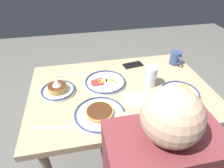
{
  "coord_description": "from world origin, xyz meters",
  "views": [
    {
      "loc": [
        0.25,
        0.94,
        1.5
      ],
      "look_at": [
        0.05,
        -0.02,
        0.79
      ],
      "focal_mm": 30.84,
      "sensor_mm": 36.0,
      "label": 1
    }
  ],
  "objects_px": {
    "plate_center_pancakes": "(105,82)",
    "fork_far": "(71,75)",
    "drinking_glass": "(151,77)",
    "plate_far_side": "(100,114)",
    "cell_phone": "(133,65)",
    "fork_near": "(138,123)",
    "coffee_mug": "(176,58)",
    "butter_knife": "(52,128)",
    "plate_near_main": "(58,89)",
    "plate_far_companion": "(179,93)",
    "paper_napkin": "(137,99)"
  },
  "relations": [
    {
      "from": "drinking_glass",
      "to": "fork_far",
      "type": "relative_size",
      "value": 0.7
    },
    {
      "from": "drinking_glass",
      "to": "paper_napkin",
      "type": "bearing_deg",
      "value": 45.2
    },
    {
      "from": "plate_center_pancakes",
      "to": "fork_far",
      "type": "distance_m",
      "value": 0.27
    },
    {
      "from": "coffee_mug",
      "to": "drinking_glass",
      "type": "xyz_separation_m",
      "value": [
        0.28,
        0.22,
        0.01
      ]
    },
    {
      "from": "plate_center_pancakes",
      "to": "drinking_glass",
      "type": "bearing_deg",
      "value": 166.75
    },
    {
      "from": "plate_near_main",
      "to": "plate_far_companion",
      "type": "height_order",
      "value": "plate_near_main"
    },
    {
      "from": "plate_center_pancakes",
      "to": "butter_knife",
      "type": "xyz_separation_m",
      "value": [
        0.33,
        0.32,
        -0.01
      ]
    },
    {
      "from": "plate_far_companion",
      "to": "cell_phone",
      "type": "bearing_deg",
      "value": -66.12
    },
    {
      "from": "plate_near_main",
      "to": "fork_far",
      "type": "relative_size",
      "value": 1.13
    },
    {
      "from": "plate_far_companion",
      "to": "drinking_glass",
      "type": "relative_size",
      "value": 1.85
    },
    {
      "from": "cell_phone",
      "to": "butter_knife",
      "type": "xyz_separation_m",
      "value": [
        0.57,
        0.51,
        -0.0
      ]
    },
    {
      "from": "plate_near_main",
      "to": "fork_near",
      "type": "distance_m",
      "value": 0.53
    },
    {
      "from": "plate_center_pancakes",
      "to": "drinking_glass",
      "type": "distance_m",
      "value": 0.3
    },
    {
      "from": "fork_near",
      "to": "fork_far",
      "type": "distance_m",
      "value": 0.62
    },
    {
      "from": "plate_far_companion",
      "to": "coffee_mug",
      "type": "height_order",
      "value": "coffee_mug"
    },
    {
      "from": "plate_near_main",
      "to": "coffee_mug",
      "type": "xyz_separation_m",
      "value": [
        -0.87,
        -0.18,
        0.03
      ]
    },
    {
      "from": "plate_center_pancakes",
      "to": "fork_near",
      "type": "relative_size",
      "value": 1.57
    },
    {
      "from": "plate_near_main",
      "to": "paper_napkin",
      "type": "height_order",
      "value": "plate_near_main"
    },
    {
      "from": "plate_center_pancakes",
      "to": "fork_near",
      "type": "height_order",
      "value": "plate_center_pancakes"
    },
    {
      "from": "plate_far_side",
      "to": "fork_far",
      "type": "xyz_separation_m",
      "value": [
        0.14,
        -0.43,
        -0.01
      ]
    },
    {
      "from": "drinking_glass",
      "to": "cell_phone",
      "type": "bearing_deg",
      "value": -81.47
    },
    {
      "from": "plate_far_companion",
      "to": "coffee_mug",
      "type": "relative_size",
      "value": 2.07
    },
    {
      "from": "paper_napkin",
      "to": "fork_near",
      "type": "xyz_separation_m",
      "value": [
        0.05,
        0.18,
        0.0
      ]
    },
    {
      "from": "cell_phone",
      "to": "fork_near",
      "type": "height_order",
      "value": "cell_phone"
    },
    {
      "from": "plate_far_side",
      "to": "coffee_mug",
      "type": "bearing_deg",
      "value": -146.05
    },
    {
      "from": "plate_center_pancakes",
      "to": "coffee_mug",
      "type": "distance_m",
      "value": 0.59
    },
    {
      "from": "cell_phone",
      "to": "fork_near",
      "type": "distance_m",
      "value": 0.58
    },
    {
      "from": "drinking_glass",
      "to": "fork_near",
      "type": "height_order",
      "value": "drinking_glass"
    },
    {
      "from": "plate_center_pancakes",
      "to": "plate_far_side",
      "type": "height_order",
      "value": "plate_far_side"
    },
    {
      "from": "plate_near_main",
      "to": "drinking_glass",
      "type": "xyz_separation_m",
      "value": [
        -0.58,
        0.03,
        0.03
      ]
    },
    {
      "from": "butter_knife",
      "to": "plate_far_companion",
      "type": "bearing_deg",
      "value": -170.9
    },
    {
      "from": "paper_napkin",
      "to": "fork_near",
      "type": "height_order",
      "value": "fork_near"
    },
    {
      "from": "plate_far_companion",
      "to": "fork_far",
      "type": "xyz_separation_m",
      "value": [
        0.64,
        -0.35,
        -0.01
      ]
    },
    {
      "from": "butter_knife",
      "to": "fork_far",
      "type": "bearing_deg",
      "value": -102.48
    },
    {
      "from": "coffee_mug",
      "to": "fork_near",
      "type": "height_order",
      "value": "coffee_mug"
    },
    {
      "from": "plate_near_main",
      "to": "fork_far",
      "type": "height_order",
      "value": "plate_near_main"
    },
    {
      "from": "fork_far",
      "to": "fork_near",
      "type": "bearing_deg",
      "value": 121.94
    },
    {
      "from": "plate_near_main",
      "to": "plate_far_side",
      "type": "bearing_deg",
      "value": 131.33
    },
    {
      "from": "cell_phone",
      "to": "fork_far",
      "type": "bearing_deg",
      "value": -4.3
    },
    {
      "from": "plate_far_companion",
      "to": "butter_knife",
      "type": "distance_m",
      "value": 0.76
    },
    {
      "from": "plate_far_side",
      "to": "butter_knife",
      "type": "relative_size",
      "value": 1.2
    },
    {
      "from": "fork_far",
      "to": "cell_phone",
      "type": "bearing_deg",
      "value": -174.83
    },
    {
      "from": "plate_near_main",
      "to": "butter_knife",
      "type": "distance_m",
      "value": 0.29
    },
    {
      "from": "drinking_glass",
      "to": "cell_phone",
      "type": "distance_m",
      "value": 0.27
    },
    {
      "from": "drinking_glass",
      "to": "plate_far_side",
      "type": "bearing_deg",
      "value": 30.93
    },
    {
      "from": "plate_far_side",
      "to": "paper_napkin",
      "type": "distance_m",
      "value": 0.25
    },
    {
      "from": "plate_near_main",
      "to": "drinking_glass",
      "type": "distance_m",
      "value": 0.59
    },
    {
      "from": "plate_far_side",
      "to": "fork_far",
      "type": "bearing_deg",
      "value": -71.84
    },
    {
      "from": "plate_far_side",
      "to": "plate_center_pancakes",
      "type": "bearing_deg",
      "value": -105.59
    },
    {
      "from": "cell_phone",
      "to": "butter_knife",
      "type": "bearing_deg",
      "value": 32.54
    }
  ]
}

